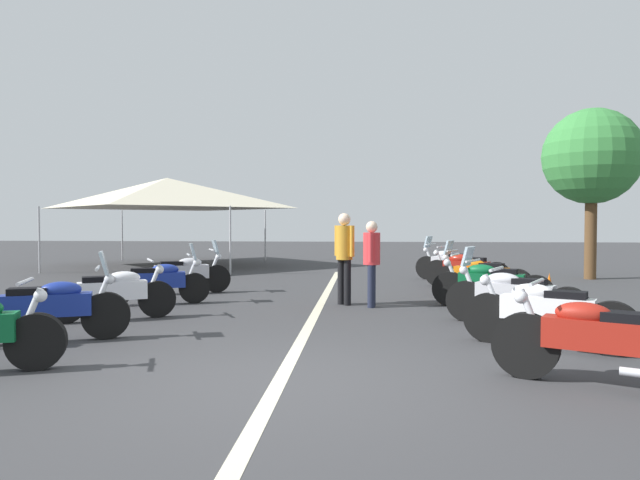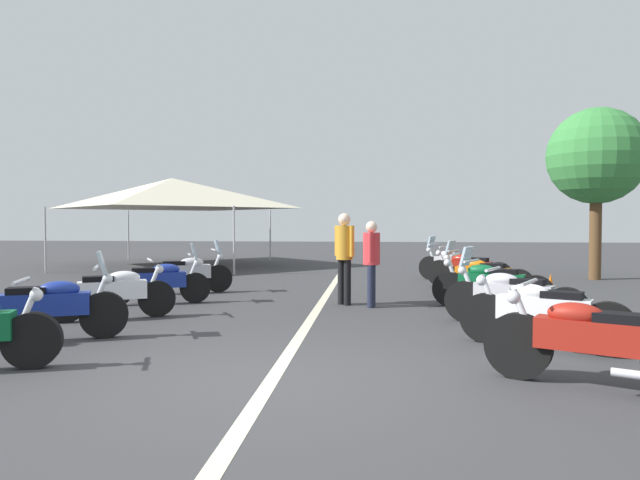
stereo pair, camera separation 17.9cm
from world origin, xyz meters
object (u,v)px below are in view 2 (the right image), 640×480
(motorcycle_right_row_3, at_px, (490,284))
(roadside_tree_0, at_px, (597,157))
(motorcycle_left_row_4, at_px, (185,273))
(traffic_cone_0, at_px, (550,290))
(motorcycle_left_row_1, at_px, (48,307))
(bystander_0, at_px, (371,257))
(bystander_1, at_px, (344,251))
(motorcycle_right_row_1, at_px, (542,313))
(motorcycle_left_row_2, at_px, (114,292))
(motorcycle_right_row_0, at_px, (593,341))
(motorcycle_right_row_5, at_px, (468,269))
(motorcycle_right_row_4, at_px, (481,276))
(motorcycle_right_row_6, at_px, (452,264))
(motorcycle_right_row_2, at_px, (511,296))
(event_tent, at_px, (172,193))
(motorcycle_left_row_3, at_px, (159,281))

(motorcycle_right_row_3, height_order, roadside_tree_0, roadside_tree_0)
(motorcycle_left_row_4, relative_size, traffic_cone_0, 3.31)
(motorcycle_left_row_1, distance_m, roadside_tree_0, 14.32)
(bystander_0, bearing_deg, bystander_1, -18.82)
(motorcycle_right_row_1, distance_m, motorcycle_right_row_3, 3.30)
(motorcycle_left_row_2, height_order, motorcycle_right_row_0, motorcycle_right_row_0)
(traffic_cone_0, bearing_deg, motorcycle_right_row_3, 116.66)
(motorcycle_right_row_1, height_order, bystander_1, bystander_1)
(motorcycle_right_row_0, xyz_separation_m, motorcycle_right_row_3, (5.06, -0.04, -0.00))
(motorcycle_right_row_1, relative_size, motorcycle_right_row_5, 1.02)
(motorcycle_right_row_0, relative_size, motorcycle_right_row_4, 1.00)
(motorcycle_right_row_0, xyz_separation_m, bystander_0, (5.09, 2.15, 0.48))
(motorcycle_right_row_0, height_order, bystander_1, bystander_1)
(motorcycle_right_row_4, bearing_deg, motorcycle_right_row_6, -58.74)
(motorcycle_right_row_1, height_order, roadside_tree_0, roadside_tree_0)
(motorcycle_right_row_2, xyz_separation_m, bystander_0, (1.79, 2.16, 0.48))
(event_tent, bearing_deg, motorcycle_right_row_4, -128.97)
(motorcycle_left_row_1, relative_size, motorcycle_right_row_0, 1.04)
(motorcycle_left_row_1, distance_m, motorcycle_left_row_4, 5.12)
(motorcycle_right_row_2, bearing_deg, motorcycle_right_row_1, 120.66)
(roadside_tree_0, bearing_deg, motorcycle_left_row_2, 125.63)
(motorcycle_right_row_1, distance_m, traffic_cone_0, 4.15)
(motorcycle_right_row_6, relative_size, bystander_0, 1.11)
(motorcycle_left_row_2, bearing_deg, bystander_1, -0.26)
(motorcycle_right_row_2, distance_m, motorcycle_right_row_5, 5.07)
(motorcycle_left_row_1, xyz_separation_m, motorcycle_left_row_3, (3.48, -0.19, -0.01))
(motorcycle_left_row_1, xyz_separation_m, motorcycle_right_row_1, (0.16, -6.52, -0.01))
(motorcycle_right_row_0, bearing_deg, traffic_cone_0, -75.60)
(motorcycle_right_row_2, xyz_separation_m, motorcycle_right_row_4, (3.32, -0.16, -0.00))
(motorcycle_left_row_2, bearing_deg, motorcycle_right_row_1, -42.42)
(motorcycle_right_row_0, distance_m, event_tent, 17.32)
(motorcycle_right_row_1, relative_size, bystander_1, 1.10)
(motorcycle_right_row_1, height_order, traffic_cone_0, motorcycle_right_row_1)
(motorcycle_left_row_4, distance_m, motorcycle_right_row_1, 8.06)
(motorcycle_left_row_1, relative_size, motorcycle_left_row_4, 0.99)
(bystander_0, bearing_deg, motorcycle_right_row_4, -141.03)
(roadside_tree_0, bearing_deg, motorcycle_right_row_1, 155.99)
(motorcycle_right_row_2, height_order, motorcycle_right_row_4, motorcycle_right_row_2)
(motorcycle_right_row_0, distance_m, bystander_0, 5.55)
(motorcycle_left_row_1, distance_m, motorcycle_right_row_6, 10.70)
(motorcycle_left_row_1, relative_size, motorcycle_left_row_2, 1.09)
(motorcycle_left_row_2, xyz_separation_m, motorcycle_left_row_4, (3.39, -0.06, 0.02))
(event_tent, bearing_deg, motorcycle_right_row_3, -134.58)
(traffic_cone_0, height_order, event_tent, event_tent)
(motorcycle_left_row_2, distance_m, motorcycle_right_row_4, 7.34)
(motorcycle_right_row_5, xyz_separation_m, bystander_0, (-3.28, 2.32, 0.49))
(motorcycle_right_row_6, bearing_deg, motorcycle_right_row_0, 119.65)
(motorcycle_right_row_0, bearing_deg, bystander_0, -39.70)
(motorcycle_left_row_4, distance_m, motorcycle_right_row_3, 6.59)
(motorcycle_left_row_4, height_order, motorcycle_right_row_6, motorcycle_right_row_6)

